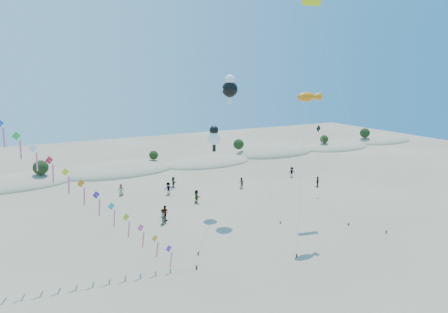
% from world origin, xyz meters
% --- Properties ---
extents(dune_ridge, '(145.30, 11.49, 5.57)m').
position_xyz_m(dune_ridge, '(1.06, 45.14, 0.11)').
color(dune_ridge, tan).
rests_on(dune_ridge, ground).
extents(kite_train, '(25.21, 10.73, 23.69)m').
position_xyz_m(kite_train, '(-14.59, 14.76, 12.29)').
color(kite_train, '#3F2D1E').
rests_on(kite_train, ground).
extents(fish_kite, '(4.98, 4.28, 14.45)m').
position_xyz_m(fish_kite, '(11.07, 10.72, 13.95)').
color(fish_kite, '#3F2D1E').
rests_on(fish_kite, ground).
extents(cartoon_kite_low, '(6.94, 10.05, 10.38)m').
position_xyz_m(cartoon_kite_low, '(5.86, 20.64, 9.12)').
color(cartoon_kite_low, '#3F2D1E').
rests_on(cartoon_kite_low, ground).
extents(cartoon_kite_high, '(4.47, 6.44, 16.09)m').
position_xyz_m(cartoon_kite_high, '(7.29, 19.48, 14.67)').
color(cartoon_kite_high, '#3F2D1E').
rests_on(cartoon_kite_high, ground).
extents(parafoil_kite, '(3.63, 11.17, 24.40)m').
position_xyz_m(parafoil_kite, '(16.58, 17.31, 23.45)').
color(parafoil_kite, '#3F2D1E').
rests_on(parafoil_kite, ground).
extents(dark_kite, '(5.59, 11.47, 9.42)m').
position_xyz_m(dark_kite, '(20.70, 18.39, 6.50)').
color(dark_kite, '#3F2D1E').
rests_on(dark_kite, ground).
extents(beachgoers, '(27.41, 13.83, 1.81)m').
position_xyz_m(beachgoers, '(7.30, 26.59, 0.83)').
color(beachgoers, slate).
rests_on(beachgoers, ground).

